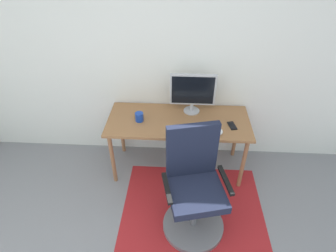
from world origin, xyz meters
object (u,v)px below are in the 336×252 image
at_px(coffee_cup, 139,117).
at_px(cell_phone, 232,126).
at_px(office_chair, 194,193).
at_px(keyboard, 192,133).
at_px(computer_mouse, 220,131).
at_px(desk, 178,125).
at_px(monitor, 193,91).

height_order(coffee_cup, cell_phone, coffee_cup).
bearing_deg(cell_phone, office_chair, -133.06).
bearing_deg(keyboard, office_chair, -87.86).
xyz_separation_m(computer_mouse, coffee_cup, (-0.85, 0.17, 0.03)).
distance_m(keyboard, coffee_cup, 0.60).
bearing_deg(cell_phone, desk, 159.16).
bearing_deg(cell_phone, monitor, 135.67).
height_order(keyboard, office_chair, office_chair).
distance_m(coffee_cup, cell_phone, 0.99).
bearing_deg(coffee_cup, keyboard, -18.60).
bearing_deg(coffee_cup, computer_mouse, -11.09).
height_order(coffee_cup, office_chair, office_chair).
xyz_separation_m(keyboard, coffee_cup, (-0.57, 0.19, 0.04)).
bearing_deg(cell_phone, keyboard, -173.55).
bearing_deg(computer_mouse, office_chair, -114.50).
height_order(monitor, coffee_cup, monitor).
distance_m(desk, office_chair, 0.81).
bearing_deg(desk, office_chair, -77.68).
relative_size(computer_mouse, coffee_cup, 1.07).
bearing_deg(desk, cell_phone, -7.93).
distance_m(computer_mouse, cell_phone, 0.19).
height_order(keyboard, cell_phone, keyboard).
bearing_deg(office_chair, monitor, 78.27).
height_order(monitor, cell_phone, monitor).
relative_size(keyboard, cell_phone, 3.07).
bearing_deg(computer_mouse, cell_phone, 40.75).
xyz_separation_m(computer_mouse, office_chair, (-0.26, -0.57, -0.29)).
height_order(desk, coffee_cup, coffee_cup).
bearing_deg(coffee_cup, desk, 4.77).
relative_size(computer_mouse, cell_phone, 0.74).
distance_m(desk, computer_mouse, 0.48).
relative_size(desk, office_chair, 1.40).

